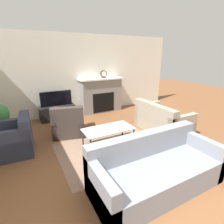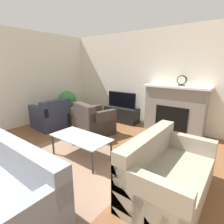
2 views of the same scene
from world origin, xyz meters
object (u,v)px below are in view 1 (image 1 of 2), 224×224
object	(u,v)px
armchair_accent	(68,123)
coffee_table	(108,130)
mantel_clock	(104,74)
tv	(56,98)
couch_sectional	(155,170)
armchair_by_window	(13,141)
couch_loveseat	(161,121)

from	to	relation	value
armchair_accent	coffee_table	size ratio (longest dim) A/B	0.85
armchair_accent	coffee_table	world-z (taller)	armchair_accent
coffee_table	mantel_clock	bearing A→B (deg)	66.57
tv	couch_sectional	bearing A→B (deg)	-79.15
tv	armchair_by_window	distance (m)	2.15
couch_sectional	armchair_accent	xyz separation A→B (m)	(-0.72, 2.58, 0.01)
couch_loveseat	mantel_clock	world-z (taller)	mantel_clock
couch_loveseat	armchair_by_window	world-z (taller)	same
armchair_by_window	armchair_accent	world-z (taller)	same
armchair_accent	mantel_clock	distance (m)	2.44
coffee_table	armchair_accent	bearing A→B (deg)	121.87
couch_loveseat	tv	bearing A→B (deg)	45.09
armchair_accent	couch_loveseat	bearing A→B (deg)	171.61
coffee_table	mantel_clock	size ratio (longest dim) A/B	4.45
tv	mantel_clock	world-z (taller)	mantel_clock
couch_sectional	mantel_clock	world-z (taller)	mantel_clock
tv	armchair_accent	distance (m)	1.36
couch_loveseat	mantel_clock	size ratio (longest dim) A/B	5.63
couch_sectional	mantel_clock	size ratio (longest dim) A/B	8.15
armchair_accent	mantel_clock	bearing A→B (deg)	-125.54
tv	couch_loveseat	world-z (taller)	tv
couch_sectional	mantel_clock	distance (m)	4.22
couch_sectional	couch_loveseat	bearing A→B (deg)	44.38
couch_sectional	armchair_by_window	distance (m)	2.98
tv	coffee_table	world-z (taller)	tv
tv	couch_sectional	size ratio (longest dim) A/B	0.46
mantel_clock	coffee_table	bearing A→B (deg)	-113.43
couch_loveseat	mantel_clock	distance (m)	2.70
tv	armchair_by_window	size ratio (longest dim) A/B	1.09
couch_loveseat	armchair_by_window	size ratio (longest dim) A/B	1.64
couch_sectional	armchair_by_window	size ratio (longest dim) A/B	2.37
couch_sectional	coffee_table	bearing A→B (deg)	92.57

